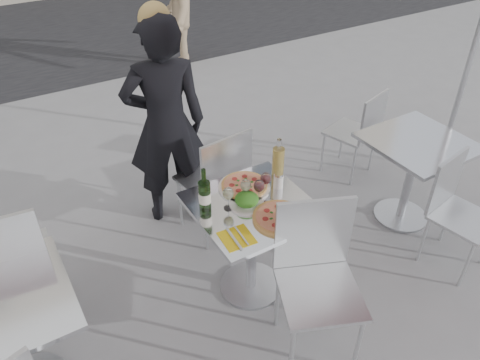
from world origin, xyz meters
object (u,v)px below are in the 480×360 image
wineglass_white_a (228,194)px  main_table (252,230)px  side_chair_lfar (7,264)px  wineglass_red_b (266,179)px  side_table_left (6,331)px  sugar_shaker (278,180)px  side_chair_rfar (360,128)px  carafe (278,162)px  napkin_left (237,237)px  napkin_right (312,213)px  chair_far (218,177)px  chair_near (316,269)px  wineglass_red_a (259,187)px  wine_bottle (205,194)px  pizza_far (244,186)px  woman_diner (166,125)px  pizza_near (280,217)px  salad_plate (247,200)px  wineglass_white_b (246,186)px  pedestrian_b (175,5)px  side_table_right (414,164)px

wineglass_white_a → main_table: bearing=-19.5°
side_chair_lfar → wineglass_red_b: size_ratio=6.53×
side_table_left → sugar_shaker: sugar_shaker is taller
side_chair_rfar → carafe: bearing=5.3°
napkin_left → napkin_right: (0.51, -0.05, 0.00)m
chair_far → napkin_right: chair_far is taller
side_table_left → chair_near: chair_near is taller
side_chair_lfar → wineglass_red_a: side_chair_lfar is taller
wine_bottle → carafe: (0.58, 0.06, 0.00)m
carafe → chair_near: bearing=-105.9°
main_table → wineglass_red_a: 0.33m
side_chair_rfar → wine_bottle: bearing=0.5°
pizza_far → chair_near: bearing=-85.0°
side_chair_rfar → woman_diner: 1.77m
pizza_near → carafe: size_ratio=1.13×
chair_far → wineglass_red_b: size_ratio=6.06×
woman_diner → wine_bottle: 0.93m
pizza_near → pizza_far: (-0.02, 0.37, 0.01)m
salad_plate → napkin_right: size_ratio=0.92×
carafe → sugar_shaker: (-0.06, -0.10, -0.06)m
wineglass_red_b → pizza_near: bearing=-104.8°
side_chair_rfar → sugar_shaker: 1.50m
side_table_left → wineglass_white_a: 1.39m
pizza_near → wineglass_red_a: (-0.01, 0.21, 0.10)m
wine_bottle → wineglass_white_b: 0.26m
pizza_far → salad_plate: size_ratio=1.55×
salad_plate → wineglass_red_b: 0.19m
carafe → sugar_shaker: carafe is taller
side_table_left → napkin_left: (1.26, -0.21, 0.21)m
wine_bottle → wineglass_red_a: 0.34m
side_table_left → wineglass_red_a: bearing=0.7°
wineglass_white_a → sugar_shaker: bearing=3.5°
pizza_far → salad_plate: bearing=-116.4°
pedestrian_b → napkin_right: size_ratio=7.00×
main_table → side_chair_lfar: side_chair_lfar is taller
salad_plate → carafe: (0.34, 0.16, 0.08)m
chair_near → wine_bottle: 0.79m
wineglass_red_b → napkin_right: 0.36m
side_table_left → napkin_right: (1.77, -0.26, 0.21)m
wineglass_white_a → napkin_left: (-0.09, -0.26, -0.11)m
chair_near → wine_bottle: wine_bottle is taller
side_table_left → pedestrian_b: pedestrian_b is taller
chair_far → wineglass_red_b: bearing=89.2°
side_table_left → pizza_far: size_ratio=2.19×
side_table_right → woman_diner: 1.95m
wine_bottle → side_chair_rfar: bearing=17.0°
salad_plate → wineglass_red_a: 0.11m
main_table → pizza_near: bearing=-70.3°
napkin_right → chair_near: bearing=-96.6°
wineglass_white_a → wineglass_red_b: bearing=2.9°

